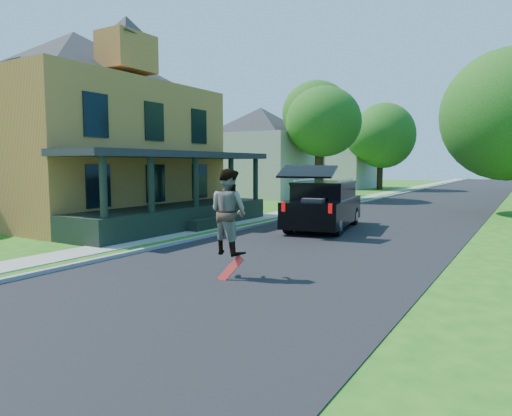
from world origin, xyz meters
The scene contains 13 objects.
ground centered at (0.00, 0.00, 0.00)m, with size 140.00×140.00×0.00m, color #1D5E12.
street centered at (0.00, 20.00, 0.00)m, with size 8.00×120.00×0.02m, color black.
curb centered at (-4.05, 20.00, 0.00)m, with size 0.15×120.00×0.12m, color gray.
sidewalk centered at (-5.60, 20.00, 0.00)m, with size 1.30×120.00×0.03m, color gray.
front_walk centered at (-9.50, 6.00, 0.00)m, with size 6.50×1.20×0.03m, color gray.
main_house centered at (-12.80, 5.99, 4.92)m, with size 15.56×15.56×10.10m.
neighbor_house_mid centered at (-13.50, 24.00, 4.19)m, with size 12.78×12.78×8.30m.
neighbor_house_far centered at (-13.50, 40.00, 4.19)m, with size 12.78×12.78×8.30m.
black_suv centered at (-1.40, 8.65, 0.98)m, with size 2.92×5.78×2.57m.
skateboarder centered at (-0.18, 0.22, 1.52)m, with size 1.07×0.90×1.98m.
skateboard centered at (0.07, -0.05, 0.24)m, with size 0.55×0.31×0.65m.
tree_left_mid centered at (-7.74, 22.64, 6.09)m, with size 6.31×5.92×8.99m.
tree_left_far centered at (-7.93, 38.65, 5.71)m, with size 7.92×7.69×9.05m.
Camera 1 is at (5.80, -8.34, 2.61)m, focal length 32.00 mm.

